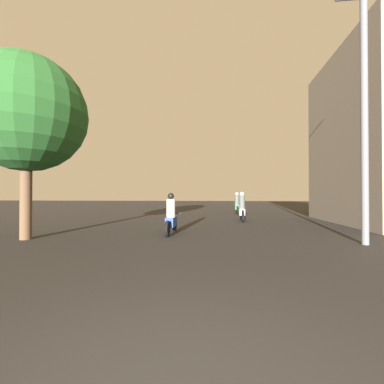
{
  "coord_description": "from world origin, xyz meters",
  "views": [
    {
      "loc": [
        0.29,
        -1.53,
        1.47
      ],
      "look_at": [
        -1.68,
        16.36,
        1.67
      ],
      "focal_mm": 24.0,
      "sensor_mm": 36.0,
      "label": 1
    }
  ],
  "objects_px": {
    "utility_pole_near": "(364,106)",
    "motorcycle_blue": "(171,218)",
    "motorcycle_silver": "(242,209)",
    "street_tree": "(27,114)",
    "motorcycle_green": "(237,205)"
  },
  "relations": [
    {
      "from": "motorcycle_green",
      "to": "street_tree",
      "type": "distance_m",
      "value": 14.76
    },
    {
      "from": "utility_pole_near",
      "to": "motorcycle_blue",
      "type": "bearing_deg",
      "value": 166.89
    },
    {
      "from": "motorcycle_blue",
      "to": "utility_pole_near",
      "type": "distance_m",
      "value": 7.16
    },
    {
      "from": "motorcycle_blue",
      "to": "utility_pole_near",
      "type": "relative_size",
      "value": 0.25
    },
    {
      "from": "motorcycle_silver",
      "to": "motorcycle_green",
      "type": "xyz_separation_m",
      "value": [
        0.07,
        5.38,
        0.01
      ]
    },
    {
      "from": "motorcycle_blue",
      "to": "motorcycle_silver",
      "type": "height_order",
      "value": "motorcycle_silver"
    },
    {
      "from": "motorcycle_blue",
      "to": "motorcycle_green",
      "type": "xyz_separation_m",
      "value": [
        3.11,
        10.44,
        0.05
      ]
    },
    {
      "from": "motorcycle_blue",
      "to": "motorcycle_silver",
      "type": "relative_size",
      "value": 1.01
    },
    {
      "from": "motorcycle_green",
      "to": "utility_pole_near",
      "type": "height_order",
      "value": "utility_pole_near"
    },
    {
      "from": "motorcycle_silver",
      "to": "street_tree",
      "type": "height_order",
      "value": "street_tree"
    },
    {
      "from": "motorcycle_silver",
      "to": "street_tree",
      "type": "xyz_separation_m",
      "value": [
        -7.6,
        -6.74,
        3.5
      ]
    },
    {
      "from": "motorcycle_silver",
      "to": "street_tree",
      "type": "relative_size",
      "value": 0.32
    },
    {
      "from": "utility_pole_near",
      "to": "motorcycle_silver",
      "type": "bearing_deg",
      "value": 115.18
    },
    {
      "from": "motorcycle_green",
      "to": "utility_pole_near",
      "type": "bearing_deg",
      "value": -68.41
    },
    {
      "from": "motorcycle_blue",
      "to": "motorcycle_green",
      "type": "height_order",
      "value": "motorcycle_green"
    }
  ]
}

